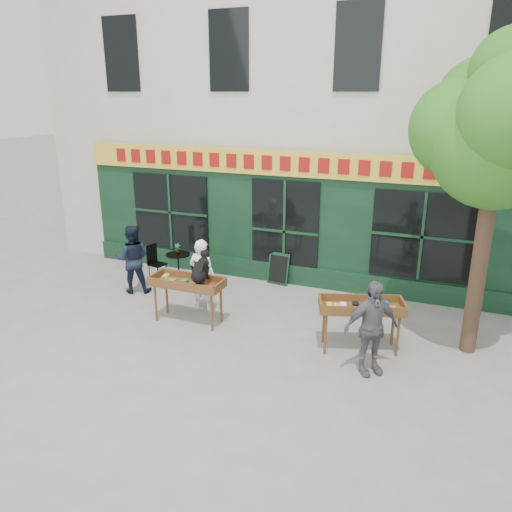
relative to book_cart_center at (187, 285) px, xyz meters
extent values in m
plane|color=slate|center=(1.13, 0.54, -0.82)|extent=(80.00, 80.00, 0.00)
cube|color=beige|center=(1.13, 6.54, 4.18)|extent=(14.00, 7.00, 10.00)
cube|color=black|center=(1.13, 2.96, 0.78)|extent=(11.00, 0.16, 3.20)
cube|color=yellow|center=(1.13, 2.84, 2.18)|extent=(11.00, 0.06, 0.60)
cube|color=maroon|center=(1.13, 2.80, 2.18)|extent=(9.60, 0.03, 0.34)
cube|color=black|center=(1.13, 2.86, -0.57)|extent=(11.00, 0.10, 0.50)
cube|color=black|center=(1.13, 2.86, 0.53)|extent=(1.70, 0.05, 2.50)
cube|color=black|center=(-2.07, 2.86, 0.73)|extent=(2.20, 0.05, 2.00)
cube|color=black|center=(4.33, 2.86, 0.73)|extent=(2.20, 0.05, 2.00)
cylinder|color=#382619|center=(5.43, 0.84, 0.98)|extent=(0.28, 0.28, 3.60)
sphere|color=#2F6316|center=(5.43, 0.84, 2.98)|extent=(2.20, 2.20, 2.20)
sphere|color=#2F6316|center=(4.83, 1.04, 3.18)|extent=(1.70, 1.70, 1.70)
sphere|color=#2F6316|center=(5.13, 1.44, 3.58)|extent=(1.60, 1.60, 1.60)
cylinder|color=brown|center=(-0.65, -0.22, -0.42)|extent=(0.05, 0.05, 0.80)
cylinder|color=brown|center=(0.65, -0.22, -0.42)|extent=(0.05, 0.05, 0.80)
cylinder|color=brown|center=(-0.65, 0.22, -0.42)|extent=(0.05, 0.05, 0.80)
cylinder|color=brown|center=(0.65, 0.22, -0.42)|extent=(0.05, 0.05, 0.80)
cube|color=brown|center=(0.00, 0.00, 0.00)|extent=(1.50, 0.59, 0.05)
cube|color=brown|center=(0.00, -0.29, 0.08)|extent=(1.50, 0.05, 0.18)
cube|color=brown|center=(0.00, 0.29, 0.08)|extent=(1.50, 0.05, 0.18)
cube|color=brown|center=(0.00, 0.00, 0.06)|extent=(1.30, 0.41, 0.06)
imported|color=white|center=(0.00, 0.65, -0.01)|extent=(0.59, 0.39, 1.62)
cylinder|color=brown|center=(2.99, -0.28, -0.42)|extent=(0.05, 0.05, 0.80)
cylinder|color=brown|center=(4.23, 0.13, -0.42)|extent=(0.05, 0.05, 0.80)
cylinder|color=brown|center=(2.85, 0.13, -0.42)|extent=(0.05, 0.05, 0.80)
cylinder|color=brown|center=(4.09, 0.55, -0.42)|extent=(0.05, 0.05, 0.80)
cube|color=brown|center=(3.54, 0.13, 0.00)|extent=(1.61, 1.02, 0.05)
cube|color=brown|center=(3.63, -0.14, 0.08)|extent=(1.44, 0.51, 0.18)
cube|color=brown|center=(3.45, 0.41, 0.08)|extent=(1.44, 0.51, 0.18)
cube|color=brown|center=(3.54, 0.13, 0.06)|extent=(1.36, 0.79, 0.06)
imported|color=#535358|center=(3.84, -0.62, 0.02)|extent=(1.02, 0.93, 1.68)
cylinder|color=black|center=(-1.32, 1.88, -0.80)|extent=(0.36, 0.36, 0.03)
cylinder|color=black|center=(-1.32, 1.88, -0.44)|extent=(0.04, 0.04, 0.72)
cylinder|color=black|center=(-1.32, 1.88, -0.07)|extent=(0.60, 0.60, 0.03)
cube|color=black|center=(-1.87, 1.78, -0.37)|extent=(0.42, 0.42, 0.03)
cube|color=black|center=(-2.04, 1.81, -0.12)|extent=(0.09, 0.36, 0.50)
cylinder|color=black|center=(-1.75, 1.61, -0.60)|extent=(0.02, 0.02, 0.44)
cylinder|color=black|center=(-1.70, 1.90, -0.60)|extent=(0.02, 0.02, 0.44)
cylinder|color=black|center=(-2.05, 1.66, -0.60)|extent=(0.02, 0.02, 0.44)
cylinder|color=black|center=(-2.00, 1.95, -0.60)|extent=(0.02, 0.02, 0.44)
cube|color=black|center=(-0.77, 1.93, -0.37)|extent=(0.50, 0.50, 0.03)
cube|color=black|center=(-0.63, 2.03, -0.12)|extent=(0.23, 0.31, 0.50)
cylinder|color=black|center=(-0.98, 1.97, -0.60)|extent=(0.02, 0.02, 0.44)
cylinder|color=black|center=(-0.81, 1.72, -0.60)|extent=(0.02, 0.02, 0.44)
cylinder|color=black|center=(-0.74, 2.14, -0.60)|extent=(0.02, 0.02, 0.44)
cylinder|color=black|center=(-0.56, 1.89, -0.60)|extent=(0.02, 0.02, 0.44)
imported|color=gray|center=(-1.32, 1.88, 0.08)|extent=(0.15, 0.11, 0.27)
imported|color=black|center=(-2.02, 0.98, 0.00)|extent=(0.99, 0.91, 1.65)
cube|color=black|center=(1.02, 2.74, -0.42)|extent=(0.58, 0.26, 0.79)
cube|color=black|center=(1.02, 2.72, -0.42)|extent=(0.48, 0.23, 0.65)
camera|label=1|loc=(4.84, -8.34, 3.77)|focal=35.00mm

